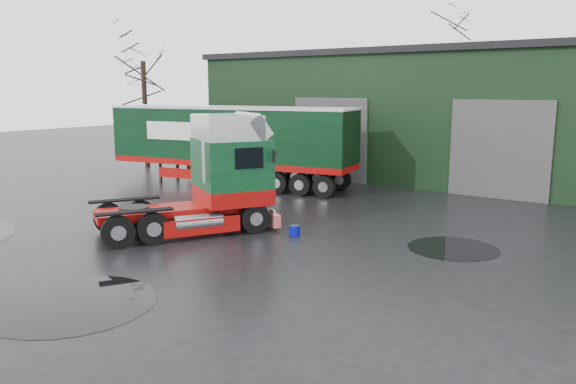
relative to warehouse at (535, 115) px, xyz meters
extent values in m
plane|color=black|center=(-2.00, -20.00, -3.16)|extent=(100.00, 100.00, 0.00)
cube|color=black|center=(0.00, 0.00, -0.16)|extent=(32.00, 12.00, 6.00)
cube|color=black|center=(0.00, 0.00, 2.99)|extent=(32.40, 12.40, 0.30)
cylinder|color=#06098F|center=(-3.41, -15.78, -3.00)|extent=(0.43, 0.43, 0.32)
cylinder|color=black|center=(-4.12, -23.02, -3.15)|extent=(3.53, 3.53, 0.01)
cylinder|color=black|center=(1.04, -14.35, -3.15)|extent=(2.54, 2.54, 0.01)
camera|label=1|loc=(6.01, -29.53, 1.30)|focal=35.00mm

